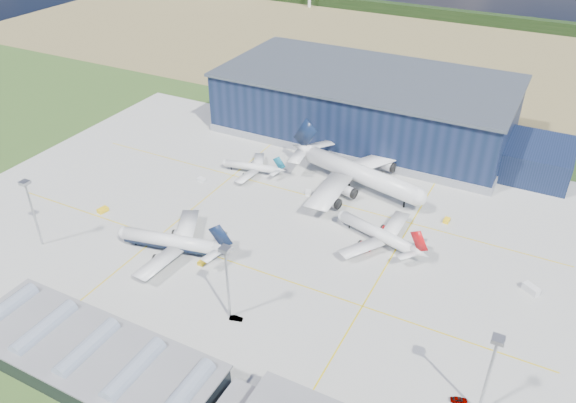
{
  "coord_description": "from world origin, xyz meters",
  "views": [
    {
      "loc": [
        74.57,
        -120.61,
        105.87
      ],
      "look_at": [
        2.84,
        17.39,
        7.7
      ],
      "focal_mm": 35.0,
      "sensor_mm": 36.0,
      "label": 1
    }
  ],
  "objects_px": {
    "light_mast_center": "(227,271)",
    "gse_cart_b": "(201,180)",
    "airliner_red": "(377,227)",
    "car_a": "(459,400)",
    "light_mast_west": "(30,203)",
    "gse_van_b": "(531,289)",
    "airliner_navy": "(169,235)",
    "airliner_widebody": "(361,166)",
    "light_mast_east": "(491,364)",
    "gse_tug_a": "(103,210)",
    "gse_tug_b": "(202,262)",
    "gse_cart_a": "(308,193)",
    "airliner_regional": "(251,163)",
    "hangar": "(371,108)",
    "car_b": "(236,318)",
    "gse_tug_c": "(447,220)"
  },
  "relations": [
    {
      "from": "airliner_red",
      "to": "gse_cart_a",
      "type": "xyz_separation_m",
      "value": [
        -31.61,
        16.24,
        -4.95
      ]
    },
    {
      "from": "light_mast_east",
      "to": "airliner_red",
      "type": "height_order",
      "value": "light_mast_east"
    },
    {
      "from": "airliner_regional",
      "to": "gse_van_b",
      "type": "xyz_separation_m",
      "value": [
        104.82,
        -22.7,
        -3.15
      ]
    },
    {
      "from": "airliner_regional",
      "to": "gse_tug_b",
      "type": "bearing_deg",
      "value": 94.86
    },
    {
      "from": "hangar",
      "to": "airliner_red",
      "type": "relative_size",
      "value": 4.23
    },
    {
      "from": "airliner_regional",
      "to": "car_a",
      "type": "height_order",
      "value": "airliner_regional"
    },
    {
      "from": "light_mast_east",
      "to": "light_mast_west",
      "type": "bearing_deg",
      "value": 180.0
    },
    {
      "from": "car_a",
      "to": "gse_van_b",
      "type": "bearing_deg",
      "value": -32.27
    },
    {
      "from": "light_mast_center",
      "to": "gse_cart_b",
      "type": "bearing_deg",
      "value": 130.76
    },
    {
      "from": "light_mast_west",
      "to": "gse_tug_c",
      "type": "xyz_separation_m",
      "value": [
        110.16,
        71.21,
        -14.8
      ]
    },
    {
      "from": "gse_tug_b",
      "to": "car_a",
      "type": "relative_size",
      "value": 0.74
    },
    {
      "from": "hangar",
      "to": "gse_van_b",
      "type": "relative_size",
      "value": 30.41
    },
    {
      "from": "hangar",
      "to": "light_mast_west",
      "type": "bearing_deg",
      "value": -116.71
    },
    {
      "from": "gse_tug_b",
      "to": "gse_cart_b",
      "type": "relative_size",
      "value": 0.92
    },
    {
      "from": "hangar",
      "to": "car_a",
      "type": "distance_m",
      "value": 141.73
    },
    {
      "from": "hangar",
      "to": "gse_tug_c",
      "type": "xyz_separation_m",
      "value": [
        47.35,
        -53.6,
        -10.98
      ]
    },
    {
      "from": "airliner_regional",
      "to": "gse_tug_c",
      "type": "distance_m",
      "value": 75.22
    },
    {
      "from": "gse_tug_c",
      "to": "car_b",
      "type": "relative_size",
      "value": 0.81
    },
    {
      "from": "gse_cart_a",
      "to": "car_a",
      "type": "height_order",
      "value": "gse_cart_a"
    },
    {
      "from": "gse_tug_b",
      "to": "gse_van_b",
      "type": "xyz_separation_m",
      "value": [
        89.34,
        32.11,
        0.49
      ]
    },
    {
      "from": "airliner_red",
      "to": "car_a",
      "type": "bearing_deg",
      "value": 144.13
    },
    {
      "from": "hangar",
      "to": "gse_cart_a",
      "type": "xyz_separation_m",
      "value": [
        -1.43,
        -58.83,
        -10.97
      ]
    },
    {
      "from": "light_mast_west",
      "to": "gse_van_b",
      "type": "height_order",
      "value": "light_mast_west"
    },
    {
      "from": "hangar",
      "to": "airliner_red",
      "type": "distance_m",
      "value": 81.14
    },
    {
      "from": "gse_van_b",
      "to": "hangar",
      "type": "bearing_deg",
      "value": 78.43
    },
    {
      "from": "light_mast_east",
      "to": "car_a",
      "type": "height_order",
      "value": "light_mast_east"
    },
    {
      "from": "gse_tug_a",
      "to": "airliner_widebody",
      "type": "bearing_deg",
      "value": 48.35
    },
    {
      "from": "light_mast_east",
      "to": "airliner_widebody",
      "type": "xyz_separation_m",
      "value": [
        -58.47,
        77.92,
        -5.65
      ]
    },
    {
      "from": "light_mast_east",
      "to": "airliner_regional",
      "type": "xyz_separation_m",
      "value": [
        -99.97,
        70.0,
        -11.18
      ]
    },
    {
      "from": "airliner_navy",
      "to": "gse_cart_a",
      "type": "distance_m",
      "value": 55.46
    },
    {
      "from": "light_mast_west",
      "to": "airliner_red",
      "type": "bearing_deg",
      "value": 28.14
    },
    {
      "from": "light_mast_center",
      "to": "car_b",
      "type": "bearing_deg",
      "value": -10.0
    },
    {
      "from": "gse_tug_b",
      "to": "gse_tug_c",
      "type": "bearing_deg",
      "value": 42.53
    },
    {
      "from": "gse_tug_b",
      "to": "car_b",
      "type": "bearing_deg",
      "value": -36.41
    },
    {
      "from": "hangar",
      "to": "light_mast_west",
      "type": "distance_m",
      "value": 139.77
    },
    {
      "from": "hangar",
      "to": "gse_tug_b",
      "type": "relative_size",
      "value": 52.45
    },
    {
      "from": "airliner_navy",
      "to": "airliner_widebody",
      "type": "relative_size",
      "value": 0.65
    },
    {
      "from": "airliner_navy",
      "to": "airliner_widebody",
      "type": "bearing_deg",
      "value": -133.56
    },
    {
      "from": "airliner_red",
      "to": "gse_tug_b",
      "type": "relative_size",
      "value": 12.41
    },
    {
      "from": "airliner_widebody",
      "to": "gse_tug_b",
      "type": "bearing_deg",
      "value": -98.17
    },
    {
      "from": "light_mast_center",
      "to": "airliner_widebody",
      "type": "distance_m",
      "value": 78.4
    },
    {
      "from": "airliner_widebody",
      "to": "airliner_navy",
      "type": "bearing_deg",
      "value": -107.21
    },
    {
      "from": "airliner_navy",
      "to": "airliner_red",
      "type": "distance_m",
      "value": 64.28
    },
    {
      "from": "gse_tug_a",
      "to": "gse_cart_a",
      "type": "distance_m",
      "value": 71.83
    },
    {
      "from": "airliner_regional",
      "to": "gse_tug_b",
      "type": "distance_m",
      "value": 57.06
    },
    {
      "from": "light_mast_east",
      "to": "gse_tug_a",
      "type": "relative_size",
      "value": 6.48
    },
    {
      "from": "gse_cart_b",
      "to": "car_b",
      "type": "xyz_separation_m",
      "value": [
        50.36,
        -56.29,
        -0.06
      ]
    },
    {
      "from": "airliner_red",
      "to": "car_a",
      "type": "xyz_separation_m",
      "value": [
        37.52,
        -48.96,
        -4.96
      ]
    },
    {
      "from": "light_mast_center",
      "to": "airliner_red",
      "type": "xyz_separation_m",
      "value": [
        22.98,
        49.73,
        -9.84
      ]
    },
    {
      "from": "light_mast_west",
      "to": "airliner_red",
      "type": "height_order",
      "value": "light_mast_west"
    }
  ]
}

